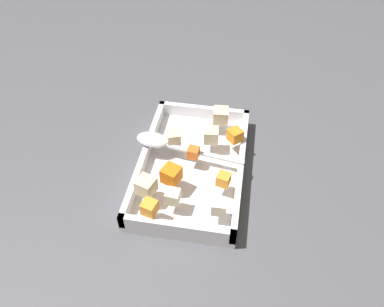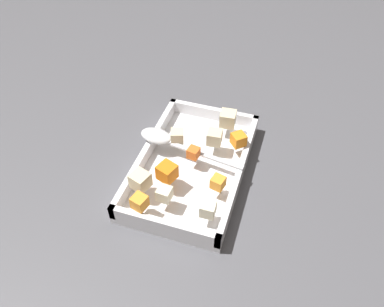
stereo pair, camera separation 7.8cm
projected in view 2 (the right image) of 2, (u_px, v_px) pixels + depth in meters
ground_plane at (183, 175)px, 0.81m from camera, size 4.00×4.00×0.00m
baking_dish at (192, 167)px, 0.81m from camera, size 0.35×0.22×0.05m
carrot_chunk_far_right at (167, 172)px, 0.73m from camera, size 0.04×0.04×0.03m
carrot_chunk_center at (139, 202)px, 0.69m from camera, size 0.03×0.03×0.03m
carrot_chunk_under_handle at (193, 153)px, 0.78m from camera, size 0.03×0.03×0.02m
carrot_chunk_back_center at (218, 182)px, 0.72m from camera, size 0.03×0.03×0.02m
carrot_chunk_corner_se at (239, 140)px, 0.80m from camera, size 0.04×0.04×0.03m
potato_chunk_corner_ne at (166, 194)px, 0.70m from camera, size 0.03×0.03×0.03m
potato_chunk_heap_side at (177, 136)px, 0.81m from camera, size 0.03×0.03×0.03m
potato_chunk_corner_sw at (208, 209)px, 0.68m from camera, size 0.03×0.03×0.03m
potato_chunk_front_center at (228, 119)px, 0.84m from camera, size 0.04×0.04×0.03m
potato_chunk_rim_edge at (215, 137)px, 0.80m from camera, size 0.03×0.03×0.03m
potato_chunk_far_left at (140, 181)px, 0.72m from camera, size 0.04×0.04×0.03m
serving_spoon at (162, 138)px, 0.81m from camera, size 0.06×0.24×0.02m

